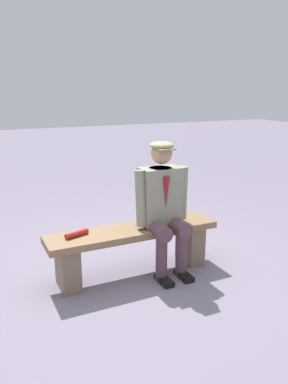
# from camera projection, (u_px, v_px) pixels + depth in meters

# --- Properties ---
(ground_plane) EXTENTS (30.00, 30.00, 0.00)m
(ground_plane) POSITION_uv_depth(u_px,v_px,m) (134.00, 273.00, 3.79)
(ground_plane) COLOR slate
(bench) EXTENTS (1.69, 0.38, 0.47)m
(bench) POSITION_uv_depth(u_px,v_px,m) (133.00, 243.00, 3.71)
(bench) COLOR olive
(bench) RESTS_ON ground
(seated_man) EXTENTS (0.56, 0.54, 1.30)m
(seated_man) POSITION_uv_depth(u_px,v_px,m) (163.00, 203.00, 3.68)
(seated_man) COLOR gray
(seated_man) RESTS_ON ground
(rolled_magazine) EXTENTS (0.23, 0.12, 0.05)m
(rolled_magazine) POSITION_uv_depth(u_px,v_px,m) (77.00, 234.00, 3.46)
(rolled_magazine) COLOR #B21E1E
(rolled_magazine) RESTS_ON bench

